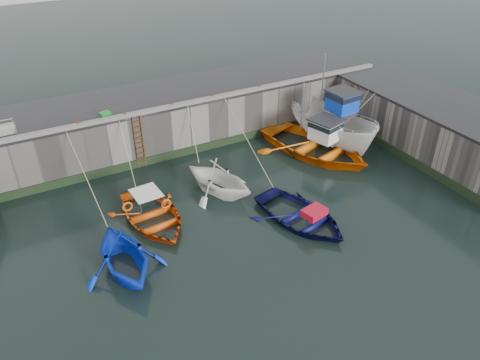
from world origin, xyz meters
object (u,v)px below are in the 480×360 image
boat_far_orange (316,146)px  bollard_b (125,114)px  boat_far_white (332,126)px  bollard_d (212,96)px  fish_crate (105,115)px  bollard_c (171,105)px  bollard_a (78,124)px  boat_near_blue (153,220)px  bollard_e (259,87)px  ladder (139,142)px  boat_near_blacktrim (219,192)px  boat_near_navy (300,221)px  boat_near_white (126,270)px

boat_far_orange → bollard_b: (-10.34, 3.81, 2.81)m
boat_far_white → bollard_d: bearing=149.8°
boat_far_white → fish_crate: boat_far_white is taller
bollard_c → bollard_a: bearing=180.0°
boat_near_blue → bollard_e: size_ratio=18.32×
bollard_e → bollard_a: bearing=180.0°
ladder → boat_near_blacktrim: 5.49m
boat_near_navy → bollard_e: bollard_e is taller
boat_near_white → fish_crate: fish_crate is taller
boat_near_blue → bollard_e: bearing=27.3°
boat_near_white → boat_near_blacktrim: bearing=27.4°
boat_near_blue → fish_crate: fish_crate is taller
boat_near_white → bollard_a: (0.42, 8.32, 3.30)m
boat_near_white → boat_near_navy: boat_near_white is taller
boat_near_white → boat_far_white: 15.82m
boat_near_white → bollard_b: 9.42m
boat_near_navy → boat_far_white: size_ratio=0.71×
bollard_c → bollard_d: 2.60m
bollard_c → boat_near_blue: bearing=-121.7°
boat_near_blue → boat_far_orange: 11.20m
boat_near_blue → fish_crate: size_ratio=8.84×
bollard_e → boat_near_white: bearing=-143.9°
bollard_d → boat_far_white: bearing=-25.5°
boat_far_orange → bollard_a: (-12.84, 3.81, 2.81)m
boat_far_white → boat_near_blue: bearing=-174.3°
boat_near_blacktrim → boat_far_orange: bearing=-15.7°
bollard_a → bollard_e: same height
bollard_c → bollard_e: size_ratio=1.00×
ladder → bollard_c: bollard_c is taller
bollard_b → bollard_d: (5.30, 0.00, 0.00)m
boat_near_white → fish_crate: (1.94, 8.79, 3.31)m
boat_near_blacktrim → fish_crate: fish_crate is taller
boat_near_navy → bollard_e: (2.88, 9.02, 3.30)m
boat_near_navy → bollard_c: 10.04m
boat_near_blacktrim → bollard_c: bearing=72.6°
boat_near_blacktrim → boat_far_white: bearing=-13.2°
boat_far_orange → bollard_e: bearing=99.5°
boat_near_white → fish_crate: size_ratio=7.51×
bollard_b → bollard_e: bearing=0.0°
ladder → boat_far_white: bearing=-13.9°
bollard_a → bollard_b: size_ratio=1.00×
boat_far_orange → bollard_d: bearing=126.6°
boat_near_navy → bollard_d: bollard_d is taller
bollard_a → boat_near_blacktrim: bearing=-40.0°
ladder → bollard_a: 3.47m
bollard_a → bollard_c: 5.20m
boat_near_blacktrim → boat_far_white: boat_far_white is taller
boat_far_white → bollard_e: bearing=132.9°
boat_near_navy → fish_crate: fish_crate is taller
boat_far_white → bollard_a: 15.00m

